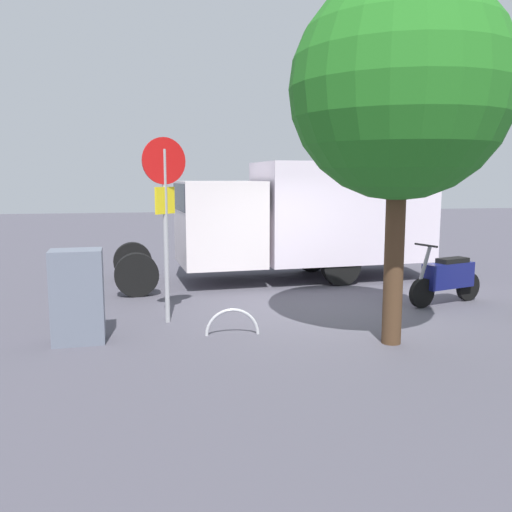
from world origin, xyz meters
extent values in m
plane|color=#4A4752|center=(0.00, 0.00, 0.00)|extent=(60.00, 60.00, 0.00)
cylinder|color=black|center=(-1.07, -4.22, 0.45)|extent=(0.91, 0.31, 0.90)
cylinder|color=black|center=(-1.20, -2.33, 0.45)|extent=(0.91, 0.31, 0.90)
cylinder|color=black|center=(3.46, -3.93, 0.45)|extent=(0.91, 0.31, 0.90)
cylinder|color=black|center=(3.33, -2.03, 0.45)|extent=(0.91, 0.31, 0.90)
cube|color=silver|center=(-1.53, -3.30, 1.62)|extent=(4.18, 2.46, 2.34)
cube|color=silver|center=(1.48, -3.10, 1.40)|extent=(1.93, 2.21, 1.90)
cube|color=black|center=(1.48, -3.10, 2.00)|extent=(1.94, 2.05, 0.60)
cylinder|color=black|center=(-1.94, 0.04, 0.28)|extent=(0.56, 0.26, 0.56)
cylinder|color=black|center=(-3.13, -0.33, 0.28)|extent=(0.56, 0.26, 0.56)
cube|color=navy|center=(-2.58, -0.16, 0.56)|extent=(1.15, 0.63, 0.48)
cube|color=black|center=(-2.68, -0.19, 0.83)|extent=(0.69, 0.46, 0.12)
cylinder|color=slate|center=(-1.99, 0.02, 0.83)|extent=(0.29, 0.15, 0.69)
cylinder|color=black|center=(-1.99, 0.02, 1.18)|extent=(0.20, 0.54, 0.04)
cylinder|color=#9E9EA3|center=(2.79, 0.16, 1.44)|extent=(0.08, 0.08, 2.89)
cylinder|color=red|center=(2.79, 0.18, 2.70)|extent=(0.71, 0.32, 0.76)
cube|color=yellow|center=(2.79, 0.18, 2.06)|extent=(0.33, 0.33, 0.44)
cylinder|color=#47301E|center=(-0.40, 2.00, 1.28)|extent=(0.28, 0.28, 2.56)
sphere|color=#20691D|center=(-0.40, 2.00, 3.65)|extent=(3.10, 3.10, 3.10)
cube|color=slate|center=(4.13, 1.03, 0.69)|extent=(0.77, 0.58, 1.39)
torus|color=#B7B7BC|center=(1.84, 1.12, 0.00)|extent=(0.85, 0.11, 0.85)
camera|label=1|loc=(3.09, 9.24, 2.42)|focal=38.18mm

